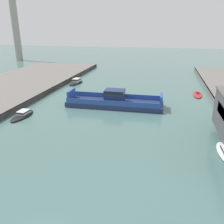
# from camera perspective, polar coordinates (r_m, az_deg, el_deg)

# --- Properties ---
(chain_ferry) EXTENTS (21.76, 6.42, 3.89)m
(chain_ferry) POSITION_cam_1_polar(r_m,az_deg,el_deg) (53.80, 0.63, 2.56)
(chain_ferry) COLOR navy
(chain_ferry) RESTS_ON ground
(moored_boat_near_left) EXTENTS (2.69, 7.27, 0.91)m
(moored_boat_near_left) POSITION_cam_1_polar(r_m,az_deg,el_deg) (66.89, 19.89, 3.99)
(moored_boat_near_left) COLOR red
(moored_boat_near_left) RESTS_ON ground
(moored_boat_mid_right) EXTENTS (2.61, 7.09, 1.15)m
(moored_boat_mid_right) POSITION_cam_1_polar(r_m,az_deg,el_deg) (51.20, -20.70, -0.55)
(moored_boat_mid_right) COLOR black
(moored_boat_mid_right) RESTS_ON ground
(moored_boat_far_left) EXTENTS (3.34, 8.31, 1.52)m
(moored_boat_far_left) POSITION_cam_1_polar(r_m,az_deg,el_deg) (77.29, -8.62, 7.24)
(moored_boat_far_left) COLOR black
(moored_boat_far_left) RESTS_ON ground
(smokestack_distant_a) EXTENTS (3.79, 3.79, 37.52)m
(smokestack_distant_a) POSITION_cam_1_polar(r_m,az_deg,el_deg) (138.20, -22.35, 19.59)
(smokestack_distant_a) COLOR #9E998E
(smokestack_distant_a) RESTS_ON ground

